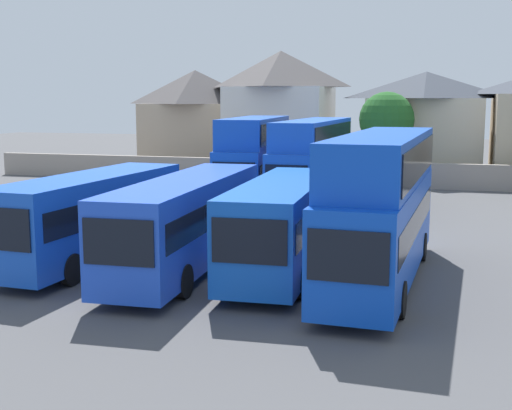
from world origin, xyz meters
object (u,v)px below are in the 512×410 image
at_px(house_terrace_centre, 281,112).
at_px(bus_6, 313,158).
at_px(bus_4, 382,200).
at_px(bus_3, 283,221).
at_px(house_terrace_right, 425,125).
at_px(bus_7, 369,175).
at_px(bus_1, 92,213).
at_px(bus_2, 187,218).
at_px(bus_5, 254,156).
at_px(house_terrace_left, 196,120).
at_px(tree_left_of_lot, 387,120).

bearing_deg(house_terrace_centre, bus_6, -69.87).
distance_m(bus_4, bus_6, 17.05).
relative_size(bus_3, house_terrace_right, 1.14).
bearing_deg(bus_7, bus_1, -29.14).
relative_size(bus_1, bus_6, 0.87).
xyz_separation_m(bus_1, bus_2, (3.93, -0.00, -0.01)).
bearing_deg(bus_5, bus_7, 82.90).
distance_m(house_terrace_left, house_terrace_centre, 7.96).
bearing_deg(bus_7, bus_6, -101.91).
bearing_deg(house_terrace_centre, house_terrace_left, 172.83).
bearing_deg(bus_3, bus_6, -175.22).
xyz_separation_m(bus_1, bus_7, (8.83, 15.46, 0.04)).
bearing_deg(bus_7, house_terrace_right, 172.52).
bearing_deg(bus_5, tree_left_of_lot, 148.21).
distance_m(bus_2, bus_7, 16.23).
bearing_deg(bus_7, bus_5, -92.60).
xyz_separation_m(bus_4, tree_left_of_lot, (-2.38, 28.24, 1.84)).
relative_size(bus_1, house_terrace_centre, 1.04).
bearing_deg(bus_4, bus_5, -147.77).
height_order(house_terrace_left, house_terrace_centre, house_terrace_centre).
height_order(bus_2, tree_left_of_lot, tree_left_of_lot).
bearing_deg(bus_3, bus_2, -84.79).
height_order(house_terrace_left, tree_left_of_lot, house_terrace_left).
xyz_separation_m(bus_2, tree_left_of_lot, (4.67, 28.33, 2.77)).
xyz_separation_m(bus_3, bus_4, (3.53, -0.38, 0.96)).
relative_size(bus_6, house_terrace_left, 1.37).
height_order(bus_1, bus_3, bus_1).
height_order(bus_4, bus_7, bus_4).
height_order(bus_2, house_terrace_right, house_terrace_right).
height_order(bus_1, tree_left_of_lot, tree_left_of_lot).
xyz_separation_m(bus_5, house_terrace_left, (-10.25, 17.30, 1.54)).
relative_size(bus_2, house_terrace_left, 1.36).
relative_size(bus_5, house_terrace_left, 1.17).
bearing_deg(tree_left_of_lot, bus_3, -92.37).
bearing_deg(house_terrace_left, bus_7, -45.96).
bearing_deg(bus_2, bus_7, 160.14).
xyz_separation_m(bus_2, house_terrace_centre, (-4.32, 32.15, 3.23)).
relative_size(bus_4, bus_6, 1.01).
distance_m(bus_2, tree_left_of_lot, 28.85).
height_order(bus_1, bus_7, bus_7).
distance_m(bus_5, bus_7, 6.91).
relative_size(house_terrace_right, tree_left_of_lot, 1.35).
distance_m(bus_1, tree_left_of_lot, 29.73).
xyz_separation_m(bus_7, house_terrace_centre, (-9.23, 16.69, 3.19)).
relative_size(bus_4, house_terrace_right, 1.33).
bearing_deg(bus_4, house_terrace_left, -147.26).
height_order(bus_7, house_terrace_right, house_terrace_right).
distance_m(bus_5, bus_6, 3.48).
bearing_deg(house_terrace_centre, house_terrace_right, 0.64).
relative_size(bus_3, house_terrace_centre, 1.03).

